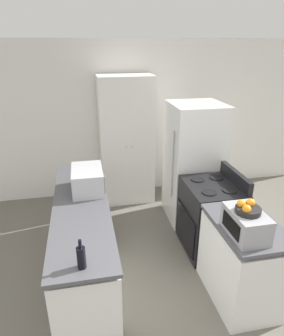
{
  "coord_description": "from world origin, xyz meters",
  "views": [
    {
      "loc": [
        -0.7,
        -1.66,
        2.55
      ],
      "look_at": [
        0.0,
        1.8,
        1.05
      ],
      "focal_mm": 32.0,
      "sensor_mm": 36.0,
      "label": 1
    }
  ],
  "objects_px": {
    "wine_bottle": "(81,257)",
    "toaster_oven": "(246,224)",
    "pantry_cabinet": "(126,141)",
    "microwave": "(88,180)",
    "fruit_bowl": "(247,208)",
    "stove": "(210,217)",
    "refrigerator": "(193,163)"
  },
  "relations": [
    {
      "from": "microwave",
      "to": "toaster_oven",
      "type": "distance_m",
      "value": 1.81
    },
    {
      "from": "wine_bottle",
      "to": "toaster_oven",
      "type": "relative_size",
      "value": 0.59
    },
    {
      "from": "fruit_bowl",
      "to": "wine_bottle",
      "type": "bearing_deg",
      "value": -174.86
    },
    {
      "from": "pantry_cabinet",
      "to": "wine_bottle",
      "type": "xyz_separation_m",
      "value": [
        -0.77,
        -2.74,
        -0.03
      ]
    },
    {
      "from": "refrigerator",
      "to": "toaster_oven",
      "type": "height_order",
      "value": "refrigerator"
    },
    {
      "from": "microwave",
      "to": "fruit_bowl",
      "type": "relative_size",
      "value": 2.33
    },
    {
      "from": "toaster_oven",
      "to": "fruit_bowl",
      "type": "xyz_separation_m",
      "value": [
        -0.01,
        -0.01,
        0.16
      ]
    },
    {
      "from": "microwave",
      "to": "toaster_oven",
      "type": "bearing_deg",
      "value": -41.33
    },
    {
      "from": "wine_bottle",
      "to": "refrigerator",
      "type": "bearing_deg",
      "value": 49.87
    },
    {
      "from": "stove",
      "to": "microwave",
      "type": "relative_size",
      "value": 2.07
    },
    {
      "from": "stove",
      "to": "toaster_oven",
      "type": "height_order",
      "value": "toaster_oven"
    },
    {
      "from": "wine_bottle",
      "to": "toaster_oven",
      "type": "bearing_deg",
      "value": 5.43
    },
    {
      "from": "pantry_cabinet",
      "to": "refrigerator",
      "type": "height_order",
      "value": "pantry_cabinet"
    },
    {
      "from": "refrigerator",
      "to": "microwave",
      "type": "distance_m",
      "value": 1.69
    },
    {
      "from": "pantry_cabinet",
      "to": "toaster_oven",
      "type": "bearing_deg",
      "value": -75.26
    },
    {
      "from": "fruit_bowl",
      "to": "microwave",
      "type": "bearing_deg",
      "value": 138.22
    },
    {
      "from": "stove",
      "to": "microwave",
      "type": "xyz_separation_m",
      "value": [
        -1.51,
        0.17,
        0.59
      ]
    },
    {
      "from": "refrigerator",
      "to": "fruit_bowl",
      "type": "distance_m",
      "value": 1.87
    },
    {
      "from": "pantry_cabinet",
      "to": "microwave",
      "type": "bearing_deg",
      "value": -115.58
    },
    {
      "from": "microwave",
      "to": "toaster_oven",
      "type": "height_order",
      "value": "microwave"
    },
    {
      "from": "stove",
      "to": "microwave",
      "type": "bearing_deg",
      "value": 173.39
    },
    {
      "from": "stove",
      "to": "wine_bottle",
      "type": "relative_size",
      "value": 4.2
    },
    {
      "from": "toaster_oven",
      "to": "fruit_bowl",
      "type": "bearing_deg",
      "value": -144.94
    },
    {
      "from": "pantry_cabinet",
      "to": "stove",
      "type": "xyz_separation_m",
      "value": [
        0.84,
        -1.58,
        -0.58
      ]
    },
    {
      "from": "refrigerator",
      "to": "fruit_bowl",
      "type": "bearing_deg",
      "value": -96.54
    },
    {
      "from": "pantry_cabinet",
      "to": "toaster_oven",
      "type": "relative_size",
      "value": 4.78
    },
    {
      "from": "microwave",
      "to": "fruit_bowl",
      "type": "height_order",
      "value": "fruit_bowl"
    },
    {
      "from": "pantry_cabinet",
      "to": "wine_bottle",
      "type": "distance_m",
      "value": 2.85
    },
    {
      "from": "wine_bottle",
      "to": "fruit_bowl",
      "type": "distance_m",
      "value": 1.46
    },
    {
      "from": "stove",
      "to": "wine_bottle",
      "type": "height_order",
      "value": "wine_bottle"
    },
    {
      "from": "stove",
      "to": "toaster_oven",
      "type": "relative_size",
      "value": 2.47
    },
    {
      "from": "pantry_cabinet",
      "to": "wine_bottle",
      "type": "relative_size",
      "value": 8.12
    }
  ]
}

